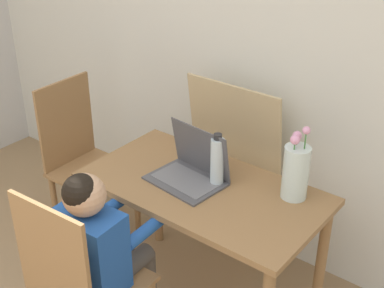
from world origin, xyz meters
The scene contains 9 objects.
wall_back centered at (0.00, 2.23, 1.25)m, with size 6.40×0.05×2.50m.
dining_table centered at (0.07, 1.59, 0.61)m, with size 1.13×0.61×0.71m.
chair_occupied centered at (-0.07, 0.94, 0.49)m, with size 0.42×0.42×0.96m.
chair_spare centered at (-0.84, 1.65, 0.49)m, with size 0.41×0.41×0.96m.
person_seated centered at (-0.07, 1.07, 0.63)m, with size 0.31×0.44×1.00m.
laptop centered at (-0.01, 1.61, 0.77)m, with size 0.36×0.28×0.25m.
flower_vase centered at (0.43, 1.77, 0.84)m, with size 0.12×0.12×0.35m.
water_bottle centered at (0.11, 1.64, 0.83)m, with size 0.06×0.06×0.26m.
cardboard_panel centered at (-0.08, 2.09, 0.52)m, with size 0.57×0.16×1.04m.
Camera 1 is at (1.31, -0.08, 2.04)m, focal length 50.00 mm.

